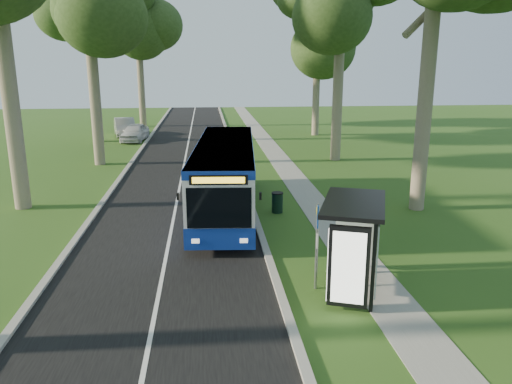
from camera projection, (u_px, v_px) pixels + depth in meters
ground at (271, 267)px, 16.37m from camera, size 120.00×120.00×0.00m
road at (179, 193)px, 25.65m from camera, size 7.00×100.00×0.02m
kerb_east at (246, 190)px, 25.98m from camera, size 0.25×100.00×0.12m
kerb_west at (109, 193)px, 25.30m from camera, size 0.25×100.00×0.12m
centre_line at (179, 192)px, 25.65m from camera, size 0.12×100.00×0.00m
footpath at (303, 190)px, 26.28m from camera, size 1.50×100.00×0.02m
bus at (225, 176)px, 22.20m from camera, size 3.32×11.77×3.08m
bus_stop_sign at (317, 237)px, 14.43m from camera, size 0.12×0.37×2.63m
bus_shelter at (363, 233)px, 13.95m from camera, size 2.66×3.52×2.69m
litter_bin at (277, 202)px, 22.21m from camera, size 0.53×0.53×0.92m
car_white at (135, 132)px, 42.30m from camera, size 2.30×4.56×1.49m
car_silver at (125, 127)px, 45.25m from camera, size 2.72×5.12×1.60m
tree_west_e at (137, 12)px, 49.26m from camera, size 5.20×5.20×15.26m
tree_east_d at (318, 26)px, 43.61m from camera, size 5.20×5.20×12.87m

